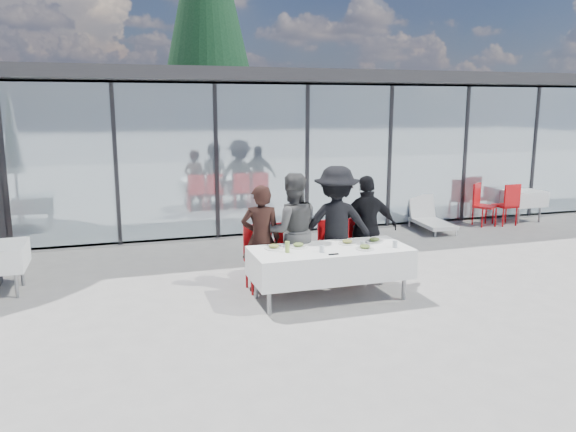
# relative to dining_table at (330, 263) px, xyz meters

# --- Properties ---
(ground) EXTENTS (90.00, 90.00, 0.00)m
(ground) POSITION_rel_dining_table_xyz_m (0.04, 0.05, -0.54)
(ground) COLOR gray
(ground) RESTS_ON ground
(pavilion) EXTENTS (14.80, 8.80, 3.44)m
(pavilion) POSITION_rel_dining_table_xyz_m (2.04, 8.21, 1.61)
(pavilion) COLOR gray
(pavilion) RESTS_ON ground
(treeline) EXTENTS (62.50, 2.00, 4.40)m
(treeline) POSITION_rel_dining_table_xyz_m (-1.96, 28.05, 1.66)
(treeline) COLOR #113613
(treeline) RESTS_ON ground
(dining_table) EXTENTS (2.26, 0.96, 0.75)m
(dining_table) POSITION_rel_dining_table_xyz_m (0.00, 0.00, 0.00)
(dining_table) COLOR white
(dining_table) RESTS_ON ground
(diner_a) EXTENTS (0.69, 0.69, 1.60)m
(diner_a) POSITION_rel_dining_table_xyz_m (-0.84, 0.65, 0.26)
(diner_a) COLOR black
(diner_a) RESTS_ON ground
(diner_chair_a) EXTENTS (0.44, 0.44, 0.97)m
(diner_chair_a) POSITION_rel_dining_table_xyz_m (-0.84, 0.75, -0.00)
(diner_chair_a) COLOR red
(diner_chair_a) RESTS_ON ground
(diner_b) EXTENTS (0.96, 0.96, 1.76)m
(diner_b) POSITION_rel_dining_table_xyz_m (-0.36, 0.65, 0.34)
(diner_b) COLOR #4E4E4E
(diner_b) RESTS_ON ground
(diner_chair_b) EXTENTS (0.44, 0.44, 0.97)m
(diner_chair_b) POSITION_rel_dining_table_xyz_m (-0.36, 0.75, -0.00)
(diner_chair_b) COLOR red
(diner_chair_b) RESTS_ON ground
(diner_c) EXTENTS (1.50, 1.50, 1.84)m
(diner_c) POSITION_rel_dining_table_xyz_m (0.35, 0.65, 0.38)
(diner_c) COLOR black
(diner_c) RESTS_ON ground
(diner_chair_c) EXTENTS (0.44, 0.44, 0.97)m
(diner_chair_c) POSITION_rel_dining_table_xyz_m (0.35, 0.75, -0.00)
(diner_chair_c) COLOR red
(diner_chair_c) RESTS_ON ground
(diner_d) EXTENTS (1.08, 1.08, 1.67)m
(diner_d) POSITION_rel_dining_table_xyz_m (0.87, 0.65, 0.30)
(diner_d) COLOR black
(diner_d) RESTS_ON ground
(diner_chair_d) EXTENTS (0.44, 0.44, 0.97)m
(diner_chair_d) POSITION_rel_dining_table_xyz_m (0.87, 0.75, -0.00)
(diner_chair_d) COLOR red
(diner_chair_d) RESTS_ON ground
(plate_a) EXTENTS (0.26, 0.26, 0.07)m
(plate_a) POSITION_rel_dining_table_xyz_m (-0.77, 0.20, 0.24)
(plate_a) COLOR white
(plate_a) RESTS_ON dining_table
(plate_b) EXTENTS (0.26, 0.26, 0.07)m
(plate_b) POSITION_rel_dining_table_xyz_m (-0.42, 0.18, 0.24)
(plate_b) COLOR white
(plate_b) RESTS_ON dining_table
(plate_c) EXTENTS (0.26, 0.26, 0.07)m
(plate_c) POSITION_rel_dining_table_xyz_m (0.33, 0.15, 0.24)
(plate_c) COLOR white
(plate_c) RESTS_ON dining_table
(plate_d) EXTENTS (0.26, 0.26, 0.07)m
(plate_d) POSITION_rel_dining_table_xyz_m (0.76, 0.14, 0.24)
(plate_d) COLOR white
(plate_d) RESTS_ON dining_table
(plate_extra) EXTENTS (0.26, 0.26, 0.07)m
(plate_extra) POSITION_rel_dining_table_xyz_m (0.44, -0.20, 0.24)
(plate_extra) COLOR white
(plate_extra) RESTS_ON dining_table
(juice_bottle) EXTENTS (0.06, 0.06, 0.16)m
(juice_bottle) POSITION_rel_dining_table_xyz_m (-0.65, -0.05, 0.29)
(juice_bottle) COLOR #9ABB4D
(juice_bottle) RESTS_ON dining_table
(drinking_glasses) EXTENTS (1.16, 0.20, 0.10)m
(drinking_glasses) POSITION_rel_dining_table_xyz_m (0.38, -0.19, 0.26)
(drinking_glasses) COLOR silver
(drinking_glasses) RESTS_ON dining_table
(folded_eyeglasses) EXTENTS (0.14, 0.03, 0.01)m
(folded_eyeglasses) POSITION_rel_dining_table_xyz_m (-0.09, -0.34, 0.22)
(folded_eyeglasses) COLOR black
(folded_eyeglasses) RESTS_ON dining_table
(spare_table_right) EXTENTS (0.86, 0.86, 0.74)m
(spare_table_right) POSITION_rel_dining_table_xyz_m (6.44, 3.81, 0.02)
(spare_table_right) COLOR white
(spare_table_right) RESTS_ON ground
(spare_chair_a) EXTENTS (0.61, 0.61, 0.97)m
(spare_chair_a) POSITION_rel_dining_table_xyz_m (5.18, 3.65, -0.00)
(spare_chair_a) COLOR red
(spare_chair_a) RESTS_ON ground
(spare_chair_b) EXTENTS (0.47, 0.47, 0.97)m
(spare_chair_b) POSITION_rel_dining_table_xyz_m (5.76, 3.43, -0.00)
(spare_chair_b) COLOR red
(spare_chair_b) RESTS_ON ground
(lounger) EXTENTS (0.72, 1.38, 0.72)m
(lounger) POSITION_rel_dining_table_xyz_m (3.81, 3.61, -0.28)
(lounger) COLOR silver
(lounger) RESTS_ON ground
(conifer_tree) EXTENTS (4.00, 4.00, 10.50)m
(conifer_tree) POSITION_rel_dining_table_xyz_m (0.54, 13.05, 5.45)
(conifer_tree) COLOR #382316
(conifer_tree) RESTS_ON ground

